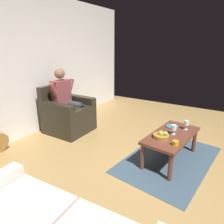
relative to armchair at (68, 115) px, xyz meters
The scene contains 11 objects.
ground_plane 2.19m from the armchair, 84.01° to the left, with size 6.55×6.55×0.00m, color #A48049.
wall_back 1.14m from the armchair, 67.64° to the right, with size 5.86×0.06×2.63m, color silver.
rug 2.13m from the armchair, 89.74° to the left, with size 1.76×1.12×0.01m, color #374B5C.
armchair is the anchor object (origin of this frame).
person_seated 0.35m from the armchair, 90.05° to the right, with size 0.65×0.55×1.26m.
coffee_table 2.11m from the armchair, 89.74° to the left, with size 1.12×0.65×0.43m.
wine_glass_near 2.13m from the armchair, 90.05° to the left, with size 0.08×0.08×0.15m.
wine_glass_far 2.27m from the armchair, 97.14° to the left, with size 0.07×0.07×0.15m.
fruit_bowl 2.03m from the armchair, 84.00° to the left, with size 0.22×0.22×0.11m.
decorative_dish 2.06m from the armchair, 96.92° to the left, with size 0.19×0.19×0.02m, color teal.
candle_jar 2.27m from the armchair, 81.51° to the left, with size 0.08×0.08×0.07m, color gold.
Camera 1 is at (2.58, 0.62, 1.71)m, focal length 32.22 mm.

